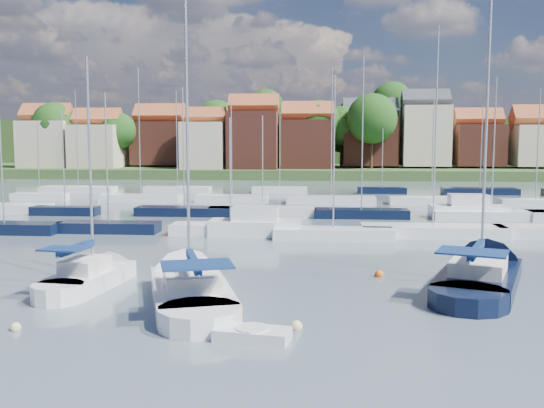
{
  "coord_description": "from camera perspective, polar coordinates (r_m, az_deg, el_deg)",
  "views": [
    {
      "loc": [
        -0.18,
        -25.82,
        7.38
      ],
      "look_at": [
        -3.52,
        14.0,
        3.1
      ],
      "focal_mm": 40.0,
      "sensor_mm": 36.0,
      "label": 1
    }
  ],
  "objects": [
    {
      "name": "sailboat_navy",
      "position": [
        34.04,
        19.28,
        -6.16
      ],
      "size": [
        7.92,
        13.65,
        18.28
      ],
      "rotation": [
        0.0,
        0.0,
        1.21
      ],
      "color": "black",
      "rests_on": "ground"
    },
    {
      "name": "ground",
      "position": [
        66.24,
        4.92,
        -0.3
      ],
      "size": [
        260.0,
        260.0,
        0.0
      ],
      "primitive_type": "plane",
      "color": "#4D6069",
      "rests_on": "ground"
    },
    {
      "name": "buoy_d",
      "position": [
        24.15,
        2.28,
        -11.69
      ],
      "size": [
        0.5,
        0.5,
        0.5
      ],
      "primitive_type": "sphere",
      "color": "beige",
      "rests_on": "ground"
    },
    {
      "name": "buoy_c",
      "position": [
        26.53,
        -3.22,
        -10.05
      ],
      "size": [
        0.46,
        0.46,
        0.46
      ],
      "primitive_type": "sphere",
      "color": "#D85914",
      "rests_on": "ground"
    },
    {
      "name": "far_shore_town",
      "position": [
        158.53,
        5.69,
        5.08
      ],
      "size": [
        212.46,
        90.0,
        22.27
      ],
      "color": "#3D542A",
      "rests_on": "ground"
    },
    {
      "name": "marina_field",
      "position": [
        61.4,
        6.71,
        -0.42
      ],
      "size": [
        79.62,
        41.41,
        15.93
      ],
      "color": "white",
      "rests_on": "ground"
    },
    {
      "name": "tender",
      "position": [
        22.78,
        -1.86,
        -12.19
      ],
      "size": [
        2.92,
        1.72,
        0.59
      ],
      "rotation": [
        0.0,
        0.0,
        -0.17
      ],
      "color": "white",
      "rests_on": "ground"
    },
    {
      "name": "buoy_e",
      "position": [
        33.42,
        10.06,
        -6.74
      ],
      "size": [
        0.5,
        0.5,
        0.5
      ],
      "primitive_type": "sphere",
      "color": "#D85914",
      "rests_on": "ground"
    },
    {
      "name": "buoy_b",
      "position": [
        25.99,
        -22.99,
        -10.88
      ],
      "size": [
        0.42,
        0.42,
        0.42
      ],
      "primitive_type": "sphere",
      "color": "beige",
      "rests_on": "ground"
    },
    {
      "name": "sailboat_centre",
      "position": [
        29.79,
        -7.95,
        -7.6
      ],
      "size": [
        7.01,
        13.1,
        17.17
      ],
      "rotation": [
        0.0,
        0.0,
        1.88
      ],
      "color": "white",
      "rests_on": "ground"
    },
    {
      "name": "sailboat_left",
      "position": [
        32.56,
        -16.08,
        -6.56
      ],
      "size": [
        3.54,
        9.23,
        12.36
      ],
      "rotation": [
        0.0,
        0.0,
        1.44
      ],
      "color": "white",
      "rests_on": "ground"
    }
  ]
}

